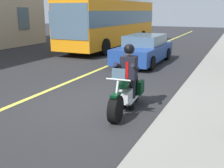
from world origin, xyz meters
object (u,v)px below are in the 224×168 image
motorcycle_main (126,94)px  car_dark (144,49)px  rider_main (129,71)px  bus_near (112,21)px

motorcycle_main → car_dark: bearing=-165.4°
rider_main → motorcycle_main: bearing=5.8°
motorcycle_main → car_dark: size_ratio=0.48×
motorcycle_main → car_dark: 6.84m
rider_main → bus_near: size_ratio=0.16×
motorcycle_main → car_dark: car_dark is taller
rider_main → car_dark: 6.65m
rider_main → car_dark: size_ratio=0.38×
car_dark → bus_near: bearing=-140.4°
motorcycle_main → rider_main: 0.61m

